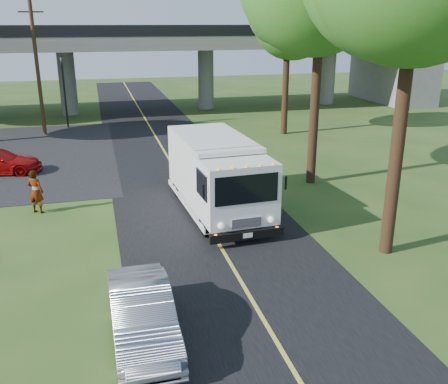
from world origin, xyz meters
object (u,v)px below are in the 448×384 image
object	(u,v)px
utility_pole	(37,68)
tree_right_far	(292,10)
step_van	(217,173)
traffic_signal	(64,85)
silver_sedan	(142,315)
pedestrian	(36,192)

from	to	relation	value
utility_pole	tree_right_far	world-z (taller)	tree_right_far
tree_right_far	step_van	size ratio (longest dim) A/B	1.46
traffic_signal	utility_pole	bearing A→B (deg)	-126.87
silver_sedan	traffic_signal	bearing A→B (deg)	94.72
utility_pole	pedestrian	size ratio (longest dim) A/B	4.84
traffic_signal	pedestrian	distance (m)	18.17
utility_pole	tree_right_far	bearing A→B (deg)	-14.00
step_van	silver_sedan	xyz separation A→B (m)	(-3.94, -8.22, -0.97)
utility_pole	pedestrian	xyz separation A→B (m)	(0.92, -16.02, -3.66)
traffic_signal	utility_pole	size ratio (longest dim) A/B	0.58
step_van	pedestrian	bearing A→B (deg)	163.25
tree_right_far	pedestrian	distance (m)	21.07
silver_sedan	pedestrian	distance (m)	10.54
silver_sedan	step_van	bearing A→B (deg)	63.42
step_van	silver_sedan	distance (m)	9.17
utility_pole	silver_sedan	world-z (taller)	utility_pole
traffic_signal	pedestrian	bearing A→B (deg)	-91.85
traffic_signal	step_van	xyz separation A→B (m)	(6.74, -19.77, -1.52)
tree_right_far	step_van	world-z (taller)	tree_right_far
tree_right_far	silver_sedan	size ratio (longest dim) A/B	2.55
traffic_signal	tree_right_far	distance (m)	17.18
traffic_signal	step_van	world-z (taller)	traffic_signal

